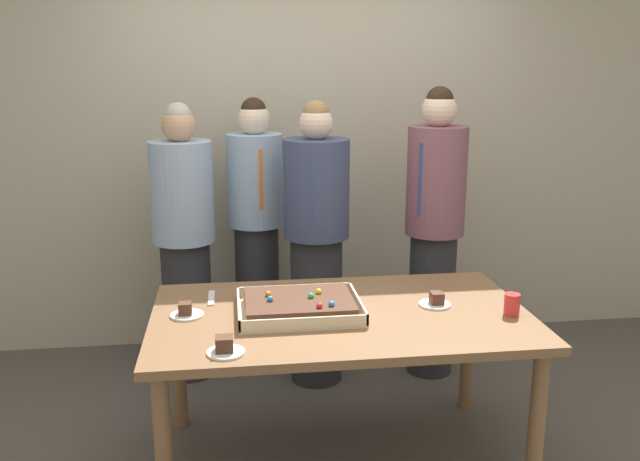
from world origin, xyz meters
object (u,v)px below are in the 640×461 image
at_px(cake_server_utensil, 211,298).
at_px(person_serving_front, 184,241).
at_px(plated_slice_near_right, 186,312).
at_px(drink_cup_nearest, 512,305).
at_px(person_far_right_suit, 256,229).
at_px(sheet_cake, 299,306).
at_px(party_table, 341,330).
at_px(person_striped_tie_right, 317,243).
at_px(plated_slice_near_left, 436,301).
at_px(plated_slice_far_left, 225,348).
at_px(person_green_shirt_behind, 434,230).

bearing_deg(cake_server_utensil, person_serving_front, 102.29).
xyz_separation_m(plated_slice_near_right, drink_cup_nearest, (1.45, -0.18, 0.03)).
height_order(plated_slice_near_right, person_serving_front, person_serving_front).
bearing_deg(person_far_right_suit, sheet_cake, 0.00).
bearing_deg(person_serving_front, party_table, 6.96).
distance_m(drink_cup_nearest, person_striped_tie_right, 1.26).
relative_size(plated_slice_near_left, plated_slice_near_right, 1.00).
relative_size(party_table, plated_slice_far_left, 11.39).
height_order(plated_slice_near_right, drink_cup_nearest, drink_cup_nearest).
height_order(party_table, person_striped_tie_right, person_striped_tie_right).
xyz_separation_m(plated_slice_far_left, person_striped_tie_right, (0.52, 1.25, 0.07)).
distance_m(cake_server_utensil, person_striped_tie_right, 0.86).
xyz_separation_m(cake_server_utensil, person_striped_tie_right, (0.59, 0.62, 0.09)).
height_order(party_table, plated_slice_near_left, plated_slice_near_left).
height_order(drink_cup_nearest, person_serving_front, person_serving_front).
bearing_deg(person_green_shirt_behind, plated_slice_far_left, 1.59).
bearing_deg(person_green_shirt_behind, person_far_right_suit, -62.38).
bearing_deg(person_green_shirt_behind, person_striped_tie_right, -43.02).
bearing_deg(person_striped_tie_right, plated_slice_near_left, 40.66).
bearing_deg(person_striped_tie_right, party_table, 12.39).
bearing_deg(person_green_shirt_behind, person_serving_front, -50.26).
bearing_deg(plated_slice_far_left, plated_slice_near_left, 22.65).
bearing_deg(sheet_cake, party_table, -5.30).
relative_size(drink_cup_nearest, person_striped_tie_right, 0.06).
bearing_deg(person_far_right_suit, drink_cup_nearest, 31.90).
bearing_deg(plated_slice_near_left, plated_slice_far_left, -157.35).
distance_m(sheet_cake, person_striped_tie_right, 0.88).
relative_size(plated_slice_near_right, person_striped_tie_right, 0.09).
distance_m(party_table, person_far_right_suit, 1.29).
height_order(person_serving_front, person_striped_tie_right, person_striped_tie_right).
bearing_deg(plated_slice_near_left, drink_cup_nearest, -28.53).
xyz_separation_m(party_table, drink_cup_nearest, (0.76, -0.13, 0.13)).
distance_m(sheet_cake, plated_slice_near_right, 0.51).
distance_m(plated_slice_near_left, person_serving_front, 1.58).
bearing_deg(drink_cup_nearest, plated_slice_far_left, -169.21).
distance_m(plated_slice_near_right, drink_cup_nearest, 1.46).
xyz_separation_m(plated_slice_far_left, person_green_shirt_behind, (1.23, 1.27, 0.12)).
distance_m(sheet_cake, person_serving_front, 1.17).
bearing_deg(plated_slice_near_right, cake_server_utensil, 63.70).
relative_size(party_table, drink_cup_nearest, 17.08).
height_order(person_green_shirt_behind, person_far_right_suit, person_green_shirt_behind).
relative_size(sheet_cake, plated_slice_near_right, 3.69).
bearing_deg(plated_slice_near_right, person_green_shirt_behind, 31.20).
bearing_deg(party_table, drink_cup_nearest, -9.98).
bearing_deg(person_striped_tie_right, cake_server_utensil, -31.28).
distance_m(sheet_cake, drink_cup_nearest, 0.96).
distance_m(person_serving_front, person_green_shirt_behind, 1.47).
relative_size(sheet_cake, person_far_right_suit, 0.33).
height_order(party_table, person_serving_front, person_serving_front).
bearing_deg(person_serving_front, cake_server_utensil, -16.75).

